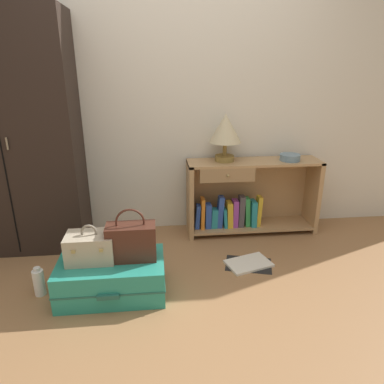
# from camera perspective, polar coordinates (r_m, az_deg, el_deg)

# --- Properties ---
(ground_plane) EXTENTS (9.00, 9.00, 0.00)m
(ground_plane) POSITION_cam_1_polar(r_m,az_deg,el_deg) (2.27, -0.53, -21.22)
(ground_plane) COLOR #9E7047
(back_wall) EXTENTS (6.40, 0.10, 2.60)m
(back_wall) POSITION_cam_1_polar(r_m,az_deg,el_deg) (3.21, -3.32, 16.44)
(back_wall) COLOR silver
(back_wall) RESTS_ON ground_plane
(wardrobe) EXTENTS (1.02, 0.47, 1.90)m
(wardrobe) POSITION_cam_1_polar(r_m,az_deg,el_deg) (3.17, -27.16, 7.86)
(wardrobe) COLOR black
(wardrobe) RESTS_ON ground_plane
(bookshelf) EXTENTS (1.20, 0.32, 0.69)m
(bookshelf) POSITION_cam_1_polar(r_m,az_deg,el_deg) (3.31, 8.70, -0.98)
(bookshelf) COLOR tan
(bookshelf) RESTS_ON ground_plane
(table_lamp) EXTENTS (0.29, 0.29, 0.42)m
(table_lamp) POSITION_cam_1_polar(r_m,az_deg,el_deg) (3.10, 5.43, 9.92)
(table_lamp) COLOR olive
(table_lamp) RESTS_ON bookshelf
(bowl) EXTENTS (0.18, 0.18, 0.06)m
(bowl) POSITION_cam_1_polar(r_m,az_deg,el_deg) (3.27, 15.59, 5.43)
(bowl) COLOR slate
(bowl) RESTS_ON bookshelf
(suitcase_large) EXTENTS (0.72, 0.45, 0.25)m
(suitcase_large) POSITION_cam_1_polar(r_m,az_deg,el_deg) (2.53, -12.83, -13.29)
(suitcase_large) COLOR teal
(suitcase_large) RESTS_ON ground_plane
(train_case) EXTENTS (0.31, 0.22, 0.26)m
(train_case) POSITION_cam_1_polar(r_m,az_deg,el_deg) (2.46, -16.12, -8.59)
(train_case) COLOR #B7A88E
(train_case) RESTS_ON suitcase_large
(handbag) EXTENTS (0.33, 0.16, 0.36)m
(handbag) POSITION_cam_1_polar(r_m,az_deg,el_deg) (2.41, -9.80, -7.86)
(handbag) COLOR #472319
(handbag) RESTS_ON suitcase_large
(bottle) EXTENTS (0.08, 0.08, 0.21)m
(bottle) POSITION_cam_1_polar(r_m,az_deg,el_deg) (2.69, -23.55, -13.22)
(bottle) COLOR white
(bottle) RESTS_ON ground_plane
(open_book_on_floor) EXTENTS (0.41, 0.33, 0.02)m
(open_book_on_floor) POSITION_cam_1_polar(r_m,az_deg,el_deg) (2.88, 9.15, -11.39)
(open_book_on_floor) COLOR white
(open_book_on_floor) RESTS_ON ground_plane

